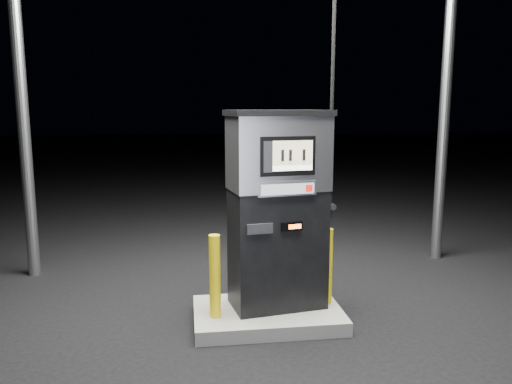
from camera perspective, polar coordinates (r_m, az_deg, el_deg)
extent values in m
plane|color=black|center=(5.66, 1.33, -14.57)|extent=(80.00, 80.00, 0.00)
cube|color=slate|center=(5.63, 1.33, -13.87)|extent=(1.60, 1.00, 0.15)
cylinder|color=gray|center=(7.42, -25.12, 8.19)|extent=(0.16, 0.16, 4.50)
cylinder|color=gray|center=(8.07, 20.74, 8.51)|extent=(0.16, 0.16, 4.50)
cube|color=black|center=(5.50, 2.44, -6.42)|extent=(1.07, 0.72, 1.30)
cube|color=silver|center=(5.30, 2.52, 4.47)|extent=(1.09, 0.74, 0.78)
cube|color=black|center=(5.28, 2.55, 9.03)|extent=(1.14, 0.79, 0.06)
cube|color=black|center=(5.02, 3.66, 4.11)|extent=(0.58, 0.12, 0.40)
cube|color=tan|center=(5.02, 4.23, 4.46)|extent=(0.42, 0.07, 0.25)
cube|color=white|center=(5.03, 4.22, 2.74)|extent=(0.42, 0.07, 0.05)
cube|color=silver|center=(5.06, 3.62, 0.35)|extent=(0.62, 0.13, 0.15)
cube|color=#96989D|center=(5.05, 3.69, 0.32)|extent=(0.57, 0.09, 0.11)
cube|color=red|center=(5.13, 6.10, 0.44)|extent=(0.07, 0.01, 0.07)
cube|color=black|center=(5.16, 4.10, -3.96)|extent=(0.23, 0.06, 0.09)
cube|color=#FF500C|center=(5.16, 4.48, -3.96)|extent=(0.13, 0.03, 0.05)
cube|color=black|center=(5.05, 0.46, -4.23)|extent=(0.27, 0.07, 0.10)
cube|color=black|center=(5.59, 7.77, -1.55)|extent=(0.13, 0.20, 0.26)
cylinder|color=gray|center=(5.62, 8.35, -1.51)|extent=(0.11, 0.24, 0.07)
cylinder|color=black|center=(5.50, 8.84, 16.45)|extent=(0.04, 0.04, 3.23)
cylinder|color=yellow|center=(5.26, -4.72, -9.58)|extent=(0.15, 0.15, 0.88)
cylinder|color=yellow|center=(5.65, 8.15, -8.41)|extent=(0.13, 0.13, 0.86)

